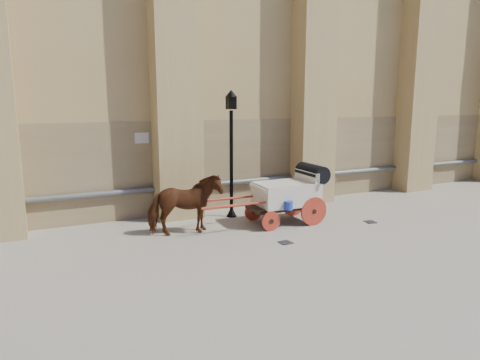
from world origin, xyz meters
TOP-DOWN VIEW (x-y plane):
  - ground at (0.00, 0.00)m, footprint 90.00×90.00m
  - horse at (-1.39, 1.80)m, footprint 2.03×1.07m
  - carriage at (1.83, 1.61)m, footprint 3.97×1.42m
  - street_lamp at (0.52, 2.95)m, footprint 0.37×0.37m
  - drain_grate_near at (0.70, -0.00)m, footprint 0.34×0.34m
  - drain_grate_far at (4.03, 0.53)m, footprint 0.38×0.38m

SIDE VIEW (x-z plane):
  - ground at x=0.00m, z-range 0.00..0.00m
  - drain_grate_near at x=0.70m, z-range 0.00..0.01m
  - drain_grate_far at x=4.03m, z-range 0.00..0.01m
  - horse at x=-1.39m, z-range 0.00..1.65m
  - carriage at x=1.83m, z-range 0.07..1.79m
  - street_lamp at x=0.52m, z-range 0.14..4.08m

